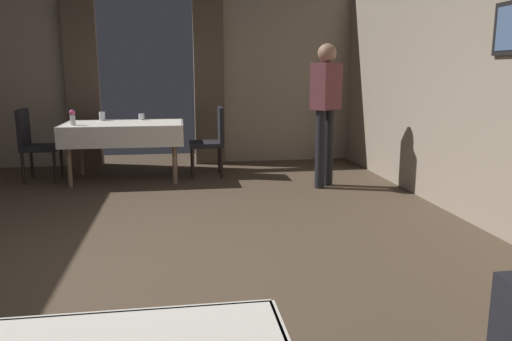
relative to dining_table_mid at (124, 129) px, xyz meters
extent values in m
plane|color=#4C3D2D|center=(0.24, -3.04, -0.66)|extent=(10.08, 10.08, 0.00)
cube|color=gray|center=(-1.71, 1.16, 0.84)|extent=(2.50, 0.12, 3.00)
cube|color=gray|center=(2.19, 1.16, 0.84)|extent=(2.50, 0.12, 3.00)
cube|color=brown|center=(-0.68, 1.02, 0.60)|extent=(0.44, 0.14, 2.53)
cube|color=brown|center=(1.16, 1.02, 0.60)|extent=(0.44, 0.14, 2.53)
cylinder|color=#7A604C|center=(-0.63, -0.37, -0.31)|extent=(0.06, 0.06, 0.71)
cylinder|color=#7A604C|center=(0.63, -0.37, -0.31)|extent=(0.06, 0.06, 0.71)
cylinder|color=#7A604C|center=(-0.63, 0.37, -0.31)|extent=(0.06, 0.06, 0.71)
cylinder|color=#7A604C|center=(0.63, 0.37, -0.31)|extent=(0.06, 0.06, 0.71)
cube|color=#7A604C|center=(0.00, 0.00, 0.06)|extent=(1.43, 0.90, 0.03)
cube|color=silver|center=(0.00, 0.00, 0.08)|extent=(1.49, 0.96, 0.01)
cube|color=silver|center=(0.00, -0.48, -0.04)|extent=(1.49, 0.02, 0.26)
cube|color=silver|center=(0.00, 0.48, -0.04)|extent=(1.49, 0.02, 0.26)
cube|color=silver|center=(-0.74, 0.00, -0.04)|extent=(0.02, 0.96, 0.26)
cube|color=silver|center=(0.74, 0.00, -0.04)|extent=(0.02, 0.96, 0.26)
cylinder|color=black|center=(0.86, -0.11, -0.45)|extent=(0.04, 0.04, 0.42)
cylinder|color=black|center=(0.86, 0.27, -0.45)|extent=(0.04, 0.04, 0.42)
cylinder|color=black|center=(1.24, -0.11, -0.45)|extent=(0.04, 0.04, 0.42)
cylinder|color=black|center=(1.24, 0.27, -0.45)|extent=(0.04, 0.04, 0.42)
cube|color=black|center=(1.05, 0.08, -0.23)|extent=(0.44, 0.44, 0.06)
cube|color=black|center=(1.25, 0.08, 0.03)|extent=(0.05, 0.42, 0.48)
cylinder|color=black|center=(-0.86, 0.26, -0.45)|extent=(0.04, 0.04, 0.42)
cylinder|color=black|center=(-0.86, -0.12, -0.45)|extent=(0.04, 0.04, 0.42)
cylinder|color=black|center=(-1.24, 0.26, -0.45)|extent=(0.04, 0.04, 0.42)
cylinder|color=black|center=(-1.24, -0.12, -0.45)|extent=(0.04, 0.04, 0.42)
cube|color=black|center=(-1.05, 0.07, -0.23)|extent=(0.44, 0.44, 0.06)
cube|color=black|center=(-1.25, 0.07, 0.03)|extent=(0.05, 0.42, 0.48)
cylinder|color=silver|center=(-0.58, -0.24, 0.15)|extent=(0.06, 0.06, 0.13)
sphere|color=#D84C8C|center=(-0.58, -0.24, 0.24)|extent=(0.07, 0.07, 0.07)
cylinder|color=silver|center=(0.20, 0.33, 0.13)|extent=(0.08, 0.08, 0.08)
cylinder|color=silver|center=(-0.31, 0.30, 0.15)|extent=(0.08, 0.08, 0.12)
cylinder|color=black|center=(2.38, -0.85, -0.19)|extent=(0.12, 0.12, 0.95)
cylinder|color=black|center=(2.52, -0.74, -0.19)|extent=(0.12, 0.12, 0.95)
cube|color=brown|center=(2.45, -0.79, 0.56)|extent=(0.42, 0.40, 0.55)
sphere|color=#9E755B|center=(2.45, -0.79, 0.95)|extent=(0.22, 0.22, 0.22)
camera|label=1|loc=(0.72, -6.56, 0.74)|focal=34.77mm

